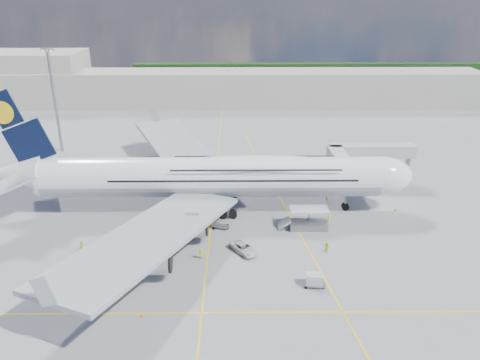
{
  "coord_description": "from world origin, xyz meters",
  "views": [
    {
      "loc": [
        4.42,
        -69.08,
        38.72
      ],
      "look_at": [
        5.2,
        8.0,
        6.95
      ],
      "focal_mm": 35.0,
      "sensor_mm": 36.0,
      "label": 1
    }
  ],
  "objects_px": {
    "cone_wing_left_outer": "(143,158)",
    "cone_wing_right_inner": "(153,237)",
    "dolly_back": "(67,268)",
    "catering_truck_outer": "(175,151)",
    "catering_truck_inner": "(195,181)",
    "crew_loader": "(327,248)",
    "dolly_nose_far": "(314,280)",
    "crew_nose": "(327,197)",
    "crew_van": "(329,217)",
    "dolly_nose_near": "(220,226)",
    "airliner": "(213,176)",
    "crew_wing": "(82,247)",
    "dolly_row_c": "(175,233)",
    "cone_wing_left_inner": "(213,169)",
    "crew_tug": "(201,254)",
    "cone_wing_right_outer": "(142,315)",
    "jet_bridge": "(359,156)",
    "service_van": "(244,248)",
    "cone_nose": "(395,209)",
    "baggage_tug": "(133,267)",
    "light_mast": "(55,100)",
    "dolly_row_b": "(120,244)",
    "dolly_row_a": "(115,277)"
  },
  "relations": [
    {
      "from": "cone_wing_left_outer",
      "to": "cone_wing_right_inner",
      "type": "bearing_deg",
      "value": -77.45
    },
    {
      "from": "dolly_back",
      "to": "catering_truck_outer",
      "type": "height_order",
      "value": "catering_truck_outer"
    },
    {
      "from": "catering_truck_inner",
      "to": "crew_loader",
      "type": "relative_size",
      "value": 3.81
    },
    {
      "from": "dolly_nose_far",
      "to": "crew_nose",
      "type": "height_order",
      "value": "dolly_nose_far"
    },
    {
      "from": "catering_truck_inner",
      "to": "crew_van",
      "type": "bearing_deg",
      "value": -56.23
    },
    {
      "from": "dolly_nose_near",
      "to": "cone_wing_left_outer",
      "type": "relative_size",
      "value": 6.19
    },
    {
      "from": "airliner",
      "to": "dolly_nose_far",
      "type": "xyz_separation_m",
      "value": [
        15.07,
        -24.3,
        -5.83
      ]
    },
    {
      "from": "crew_loader",
      "to": "crew_wing",
      "type": "distance_m",
      "value": 38.6
    },
    {
      "from": "dolly_row_c",
      "to": "dolly_back",
      "type": "xyz_separation_m",
      "value": [
        -14.69,
        -10.32,
        -0.09
      ]
    },
    {
      "from": "crew_loader",
      "to": "cone_wing_left_inner",
      "type": "distance_m",
      "value": 41.03
    },
    {
      "from": "crew_tug",
      "to": "cone_wing_right_outer",
      "type": "xyz_separation_m",
      "value": [
        -6.7,
        -13.6,
        -0.65
      ]
    },
    {
      "from": "cone_wing_right_inner",
      "to": "dolly_back",
      "type": "bearing_deg",
      "value": -140.51
    },
    {
      "from": "jet_bridge",
      "to": "crew_wing",
      "type": "distance_m",
      "value": 56.26
    },
    {
      "from": "cone_wing_left_inner",
      "to": "cone_wing_right_outer",
      "type": "height_order",
      "value": "cone_wing_left_inner"
    },
    {
      "from": "dolly_nose_far",
      "to": "crew_loader",
      "type": "relative_size",
      "value": 1.71
    },
    {
      "from": "dolly_back",
      "to": "dolly_row_c",
      "type": "bearing_deg",
      "value": 18.27
    },
    {
      "from": "cone_wing_left_outer",
      "to": "cone_wing_right_inner",
      "type": "relative_size",
      "value": 1.03
    },
    {
      "from": "crew_loader",
      "to": "jet_bridge",
      "type": "bearing_deg",
      "value": 117.05
    },
    {
      "from": "dolly_back",
      "to": "cone_wing_left_inner",
      "type": "relative_size",
      "value": 4.81
    },
    {
      "from": "dolly_row_c",
      "to": "service_van",
      "type": "height_order",
      "value": "service_van"
    },
    {
      "from": "cone_nose",
      "to": "cone_wing_right_outer",
      "type": "distance_m",
      "value": 51.65
    },
    {
      "from": "baggage_tug",
      "to": "service_van",
      "type": "bearing_deg",
      "value": 41.99
    },
    {
      "from": "dolly_back",
      "to": "catering_truck_inner",
      "type": "bearing_deg",
      "value": 43.8
    },
    {
      "from": "light_mast",
      "to": "dolly_nose_near",
      "type": "bearing_deg",
      "value": -45.2
    },
    {
      "from": "crew_wing",
      "to": "crew_van",
      "type": "height_order",
      "value": "crew_wing"
    },
    {
      "from": "catering_truck_inner",
      "to": "dolly_row_b",
      "type": "bearing_deg",
      "value": -140.78
    },
    {
      "from": "service_van",
      "to": "crew_loader",
      "type": "height_order",
      "value": "crew_loader"
    },
    {
      "from": "service_van",
      "to": "cone_wing_right_outer",
      "type": "xyz_separation_m",
      "value": [
        -13.27,
        -15.51,
        -0.49
      ]
    },
    {
      "from": "dolly_nose_near",
      "to": "crew_tug",
      "type": "bearing_deg",
      "value": -81.56
    },
    {
      "from": "dolly_nose_far",
      "to": "light_mast",
      "type": "bearing_deg",
      "value": 140.73
    },
    {
      "from": "dolly_back",
      "to": "crew_van",
      "type": "height_order",
      "value": "crew_van"
    },
    {
      "from": "catering_truck_inner",
      "to": "cone_wing_right_outer",
      "type": "bearing_deg",
      "value": -121.31
    },
    {
      "from": "jet_bridge",
      "to": "cone_wing_left_outer",
      "type": "distance_m",
      "value": 51.43
    },
    {
      "from": "dolly_back",
      "to": "crew_van",
      "type": "distance_m",
      "value": 44.32
    },
    {
      "from": "cone_nose",
      "to": "light_mast",
      "type": "bearing_deg",
      "value": 154.45
    },
    {
      "from": "light_mast",
      "to": "cone_wing_right_outer",
      "type": "relative_size",
      "value": 49.15
    },
    {
      "from": "crew_van",
      "to": "cone_wing_left_inner",
      "type": "distance_m",
      "value": 33.48
    },
    {
      "from": "dolly_nose_near",
      "to": "catering_truck_inner",
      "type": "height_order",
      "value": "catering_truck_inner"
    },
    {
      "from": "dolly_row_a",
      "to": "crew_van",
      "type": "bearing_deg",
      "value": 37.33
    },
    {
      "from": "dolly_row_c",
      "to": "cone_wing_right_inner",
      "type": "xyz_separation_m",
      "value": [
        -3.51,
        -1.11,
        -0.13
      ]
    },
    {
      "from": "dolly_nose_far",
      "to": "crew_van",
      "type": "xyz_separation_m",
      "value": [
        5.73,
        19.57,
        -0.23
      ]
    },
    {
      "from": "dolly_nose_far",
      "to": "cone_wing_right_inner",
      "type": "bearing_deg",
      "value": 158.8
    },
    {
      "from": "dolly_row_b",
      "to": "cone_wing_left_inner",
      "type": "xyz_separation_m",
      "value": [
        13.68,
        33.75,
        -0.02
      ]
    },
    {
      "from": "dolly_row_a",
      "to": "baggage_tug",
      "type": "xyz_separation_m",
      "value": [
        2.24,
        2.13,
        0.42
      ]
    },
    {
      "from": "cone_nose",
      "to": "cone_wing_right_inner",
      "type": "relative_size",
      "value": 1.04
    },
    {
      "from": "baggage_tug",
      "to": "crew_wing",
      "type": "relative_size",
      "value": 1.75
    },
    {
      "from": "crew_loader",
      "to": "cone_wing_right_inner",
      "type": "bearing_deg",
      "value": -139.84
    },
    {
      "from": "cone_wing_left_inner",
      "to": "jet_bridge",
      "type": "bearing_deg",
      "value": -17.77
    },
    {
      "from": "crew_tug",
      "to": "crew_van",
      "type": "bearing_deg",
      "value": 25.63
    },
    {
      "from": "dolly_row_a",
      "to": "crew_loader",
      "type": "xyz_separation_m",
      "value": [
        31.56,
        7.03,
        0.55
      ]
    }
  ]
}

